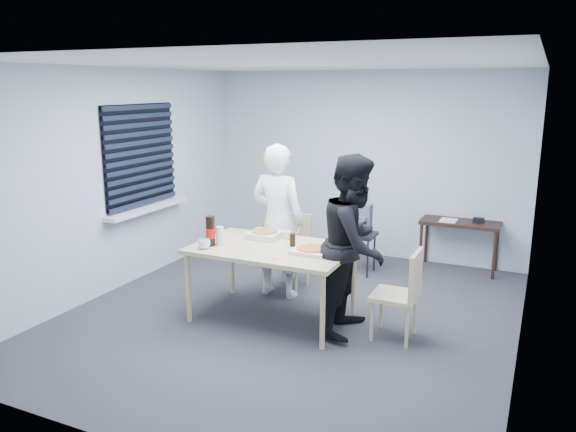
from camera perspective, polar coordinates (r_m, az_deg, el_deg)
The scene contains 19 objects.
room at distance 7.18m, azimuth -14.51°, elevation 5.11°, with size 5.00×5.00×5.00m.
dining_table at distance 5.78m, azimuth -1.65°, elevation -3.70°, with size 1.60×1.01×0.78m.
chair_far at distance 6.77m, azimuth 0.42°, elevation -2.99°, with size 0.42×0.42×0.89m.
chair_right at distance 5.47m, azimuth 11.69°, elevation -7.27°, with size 0.42×0.42×0.89m.
person_white at distance 6.39m, azimuth -1.06°, elevation -0.52°, with size 0.65×0.42×1.77m, color white.
person_black at distance 5.49m, azimuth 6.75°, elevation -2.91°, with size 0.86×0.47×1.77m, color black.
side_table at distance 7.65m, azimuth 17.08°, elevation -1.08°, with size 1.00×0.44×0.67m.
stool at distance 7.32m, azimuth 7.33°, elevation -2.57°, with size 0.38×0.38×0.53m.
backpack at distance 7.23m, azimuth 7.37°, elevation -0.34°, with size 0.27×0.20×0.38m.
pizza_box_a at distance 6.08m, azimuth -2.36°, elevation -1.89°, with size 0.33×0.33×0.08m.
pizza_box_b at distance 5.57m, azimuth 2.40°, elevation -3.48°, with size 0.35×0.35×0.05m.
mug_a at distance 5.74m, azimuth -8.50°, elevation -2.84°, with size 0.12×0.12×0.10m, color white.
mug_b at distance 6.02m, azimuth -0.11°, elevation -1.97°, with size 0.10×0.10×0.09m, color white.
cola_glass at distance 5.77m, azimuth 0.47°, elevation -2.44°, with size 0.06×0.06×0.13m, color black.
soda_bottle at distance 5.82m, azimuth -7.88°, elevation -1.57°, with size 0.10×0.10×0.31m.
plastic_cups at distance 5.84m, azimuth -6.93°, elevation -2.02°, with size 0.08×0.08×0.19m, color silver.
rubber_band at distance 5.37m, azimuth -1.37°, elevation -4.36°, with size 0.06×0.06×0.00m, color red.
papers at distance 7.63m, azimuth 15.98°, elevation -0.42°, with size 0.21×0.29×0.00m, color white.
black_box at distance 7.63m, azimuth 18.79°, elevation -0.41°, with size 0.14×0.10×0.06m, color black.
Camera 1 is at (2.33, -5.10, 2.40)m, focal length 35.00 mm.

